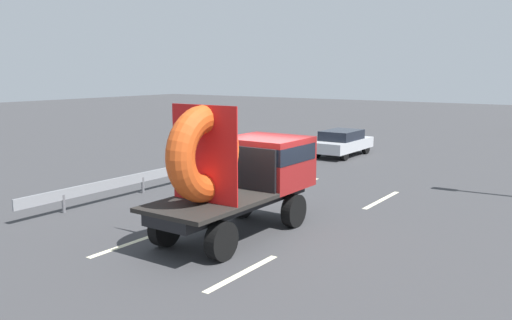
{
  "coord_description": "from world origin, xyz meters",
  "views": [
    {
      "loc": [
        7.56,
        -11.13,
        4.11
      ],
      "look_at": [
        -0.23,
        0.12,
        1.8
      ],
      "focal_mm": 37.14,
      "sensor_mm": 36.0,
      "label": 1
    }
  ],
  "objects": [
    {
      "name": "ground_plane",
      "position": [
        0.0,
        0.0,
        0.0
      ],
      "size": [
        120.0,
        120.0,
        0.0
      ],
      "primitive_type": "plane",
      "color": "#38383A"
    },
    {
      "name": "distant_sedan",
      "position": [
        -3.58,
        12.35,
        0.68
      ],
      "size": [
        1.66,
        3.86,
        1.26
      ],
      "color": "black",
      "rests_on": "ground_plane"
    },
    {
      "name": "lane_dash_left_far",
      "position": [
        -1.91,
        5.31,
        0.0
      ],
      "size": [
        0.16,
        2.78,
        0.01
      ],
      "primitive_type": "cube",
      "rotation": [
        0.0,
        0.0,
        1.57
      ],
      "color": "beige",
      "rests_on": "ground_plane"
    },
    {
      "name": "lane_dash_left_near",
      "position": [
        -1.91,
        -2.97,
        0.0
      ],
      "size": [
        0.16,
        2.12,
        0.01
      ],
      "primitive_type": "cube",
      "rotation": [
        0.0,
        0.0,
        1.57
      ],
      "color": "beige",
      "rests_on": "ground_plane"
    },
    {
      "name": "lane_dash_right_near",
      "position": [
        1.44,
        -2.78,
        0.0
      ],
      "size": [
        0.16,
        2.42,
        0.01
      ],
      "primitive_type": "cube",
      "rotation": [
        0.0,
        0.0,
        1.57
      ],
      "color": "beige",
      "rests_on": "ground_plane"
    },
    {
      "name": "guardrail",
      "position": [
        -5.63,
        2.7,
        0.53
      ],
      "size": [
        0.1,
        12.49,
        0.71
      ],
      "color": "gray",
      "rests_on": "ground_plane"
    },
    {
      "name": "lane_dash_right_far",
      "position": [
        1.44,
        4.82,
        0.0
      ],
      "size": [
        0.16,
        2.78,
        0.01
      ],
      "primitive_type": "cube",
      "rotation": [
        0.0,
        0.0,
        1.57
      ],
      "color": "beige",
      "rests_on": "ground_plane"
    },
    {
      "name": "flatbed_truck",
      "position": [
        -0.23,
        -0.44,
        1.65
      ],
      "size": [
        2.02,
        4.96,
        3.36
      ],
      "color": "black",
      "rests_on": "ground_plane"
    }
  ]
}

